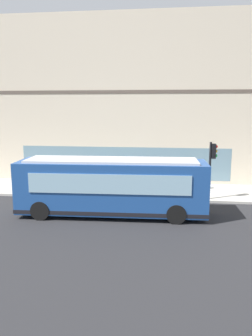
# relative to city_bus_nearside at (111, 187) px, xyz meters

# --- Properties ---
(ground) EXTENTS (120.00, 120.00, 0.00)m
(ground) POSITION_rel_city_bus_nearside_xyz_m (0.30, 0.31, -1.55)
(ground) COLOR #262628
(sidewalk_curb) EXTENTS (4.54, 40.00, 0.15)m
(sidewalk_curb) POSITION_rel_city_bus_nearside_xyz_m (5.17, 0.31, -1.48)
(sidewalk_curb) COLOR #B2ADA3
(sidewalk_curb) RESTS_ON ground
(building_corner) EXTENTS (9.65, 22.55, 12.47)m
(building_corner) POSITION_rel_city_bus_nearside_xyz_m (12.24, 0.31, 4.67)
(building_corner) COLOR beige
(building_corner) RESTS_ON ground
(city_bus_nearside) EXTENTS (2.93, 10.13, 3.07)m
(city_bus_nearside) POSITION_rel_city_bus_nearside_xyz_m (0.00, 0.00, 0.00)
(city_bus_nearside) COLOR #1E478C
(city_bus_nearside) RESTS_ON ground
(traffic_light_near_corner) EXTENTS (0.32, 0.49, 3.55)m
(traffic_light_near_corner) POSITION_rel_city_bus_nearside_xyz_m (3.31, -5.67, 1.07)
(traffic_light_near_corner) COLOR black
(traffic_light_near_corner) RESTS_ON sidewalk_curb
(fire_hydrant) EXTENTS (0.35, 0.35, 0.74)m
(fire_hydrant) POSITION_rel_city_bus_nearside_xyz_m (4.71, 0.23, -1.04)
(fire_hydrant) COLOR gold
(fire_hydrant) RESTS_ON sidewalk_curb
(pedestrian_near_hydrant) EXTENTS (0.32, 0.32, 1.62)m
(pedestrian_near_hydrant) POSITION_rel_city_bus_nearside_xyz_m (5.64, -5.11, -0.47)
(pedestrian_near_hydrant) COLOR gold
(pedestrian_near_hydrant) RESTS_ON sidewalk_curb
(pedestrian_near_building_entrance) EXTENTS (0.32, 0.32, 1.67)m
(pedestrian_near_building_entrance) POSITION_rel_city_bus_nearside_xyz_m (5.95, -1.98, -0.44)
(pedestrian_near_building_entrance) COLOR silver
(pedestrian_near_building_entrance) RESTS_ON sidewalk_curb
(pedestrian_by_light_pole) EXTENTS (0.32, 0.32, 1.54)m
(pedestrian_by_light_pole) POSITION_rel_city_bus_nearside_xyz_m (3.46, -0.20, -0.53)
(pedestrian_by_light_pole) COLOR #3F8C4C
(pedestrian_by_light_pole) RESTS_ON sidewalk_curb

